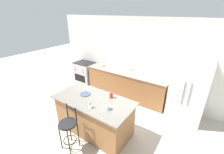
{
  "coord_description": "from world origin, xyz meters",
  "views": [
    {
      "loc": [
        2.26,
        -3.83,
        2.87
      ],
      "look_at": [
        0.07,
        -0.61,
        1.12
      ],
      "focal_mm": 24.0,
      "sensor_mm": 36.0,
      "label": 1
    }
  ],
  "objects_px": {
    "refrigerator": "(188,91)",
    "bar_stool_near": "(68,127)",
    "coffee_mug": "(108,107)",
    "pumpkin_decoration": "(103,65)",
    "oven_range": "(85,73)",
    "dinner_plate": "(85,94)",
    "tumbler_cup": "(111,95)",
    "wine_glass": "(89,102)"
  },
  "relations": [
    {
      "from": "oven_range",
      "to": "tumbler_cup",
      "type": "relative_size",
      "value": 6.23
    },
    {
      "from": "wine_glass",
      "to": "pumpkin_decoration",
      "type": "xyz_separation_m",
      "value": [
        -1.36,
        2.28,
        -0.08
      ]
    },
    {
      "from": "coffee_mug",
      "to": "bar_stool_near",
      "type": "bearing_deg",
      "value": -135.44
    },
    {
      "from": "wine_glass",
      "to": "pumpkin_decoration",
      "type": "height_order",
      "value": "wine_glass"
    },
    {
      "from": "dinner_plate",
      "to": "bar_stool_near",
      "type": "bearing_deg",
      "value": -74.76
    },
    {
      "from": "coffee_mug",
      "to": "refrigerator",
      "type": "bearing_deg",
      "value": 57.01
    },
    {
      "from": "refrigerator",
      "to": "wine_glass",
      "type": "distance_m",
      "value": 2.7
    },
    {
      "from": "refrigerator",
      "to": "pumpkin_decoration",
      "type": "bearing_deg",
      "value": 177.34
    },
    {
      "from": "refrigerator",
      "to": "bar_stool_near",
      "type": "xyz_separation_m",
      "value": [
        -1.89,
        -2.57,
        -0.3
      ]
    },
    {
      "from": "bar_stool_near",
      "to": "pumpkin_decoration",
      "type": "relative_size",
      "value": 9.03
    },
    {
      "from": "bar_stool_near",
      "to": "wine_glass",
      "type": "bearing_deg",
      "value": 59.47
    },
    {
      "from": "tumbler_cup",
      "to": "pumpkin_decoration",
      "type": "distance_m",
      "value": 2.26
    },
    {
      "from": "refrigerator",
      "to": "pumpkin_decoration",
      "type": "distance_m",
      "value": 3.0
    },
    {
      "from": "pumpkin_decoration",
      "to": "oven_range",
      "type": "bearing_deg",
      "value": -174.3
    },
    {
      "from": "refrigerator",
      "to": "dinner_plate",
      "type": "height_order",
      "value": "refrigerator"
    },
    {
      "from": "dinner_plate",
      "to": "tumbler_cup",
      "type": "relative_size",
      "value": 1.75
    },
    {
      "from": "bar_stool_near",
      "to": "dinner_plate",
      "type": "distance_m",
      "value": 0.89
    },
    {
      "from": "bar_stool_near",
      "to": "pumpkin_decoration",
      "type": "xyz_separation_m",
      "value": [
        -1.1,
        2.71,
        0.42
      ]
    },
    {
      "from": "oven_range",
      "to": "dinner_plate",
      "type": "xyz_separation_m",
      "value": [
        1.8,
        -1.83,
        0.47
      ]
    },
    {
      "from": "dinner_plate",
      "to": "pumpkin_decoration",
      "type": "xyz_separation_m",
      "value": [
        -0.89,
        1.92,
        0.05
      ]
    },
    {
      "from": "dinner_plate",
      "to": "coffee_mug",
      "type": "bearing_deg",
      "value": -11.79
    },
    {
      "from": "coffee_mug",
      "to": "pumpkin_decoration",
      "type": "distance_m",
      "value": 2.71
    },
    {
      "from": "oven_range",
      "to": "dinner_plate",
      "type": "relative_size",
      "value": 3.57
    },
    {
      "from": "refrigerator",
      "to": "pumpkin_decoration",
      "type": "height_order",
      "value": "refrigerator"
    },
    {
      "from": "tumbler_cup",
      "to": "wine_glass",
      "type": "bearing_deg",
      "value": -104.48
    },
    {
      "from": "dinner_plate",
      "to": "tumbler_cup",
      "type": "distance_m",
      "value": 0.67
    },
    {
      "from": "oven_range",
      "to": "tumbler_cup",
      "type": "bearing_deg",
      "value": -33.22
    },
    {
      "from": "oven_range",
      "to": "pumpkin_decoration",
      "type": "relative_size",
      "value": 7.97
    },
    {
      "from": "refrigerator",
      "to": "coffee_mug",
      "type": "bearing_deg",
      "value": -122.99
    },
    {
      "from": "dinner_plate",
      "to": "oven_range",
      "type": "bearing_deg",
      "value": 134.51
    },
    {
      "from": "wine_glass",
      "to": "coffee_mug",
      "type": "xyz_separation_m",
      "value": [
        0.37,
        0.18,
        -0.09
      ]
    },
    {
      "from": "dinner_plate",
      "to": "wine_glass",
      "type": "bearing_deg",
      "value": -37.02
    },
    {
      "from": "oven_range",
      "to": "coffee_mug",
      "type": "distance_m",
      "value": 3.35
    },
    {
      "from": "refrigerator",
      "to": "oven_range",
      "type": "xyz_separation_m",
      "value": [
        -3.9,
        0.05,
        -0.4
      ]
    },
    {
      "from": "coffee_mug",
      "to": "pumpkin_decoration",
      "type": "relative_size",
      "value": 1.05
    },
    {
      "from": "refrigerator",
      "to": "dinner_plate",
      "type": "xyz_separation_m",
      "value": [
        -2.1,
        -1.78,
        0.07
      ]
    },
    {
      "from": "tumbler_cup",
      "to": "pumpkin_decoration",
      "type": "height_order",
      "value": "tumbler_cup"
    },
    {
      "from": "bar_stool_near",
      "to": "dinner_plate",
      "type": "bearing_deg",
      "value": 105.24
    },
    {
      "from": "refrigerator",
      "to": "wine_glass",
      "type": "xyz_separation_m",
      "value": [
        -1.64,
        -2.14,
        0.2
      ]
    },
    {
      "from": "oven_range",
      "to": "coffee_mug",
      "type": "relative_size",
      "value": 7.6
    },
    {
      "from": "tumbler_cup",
      "to": "coffee_mug",
      "type": "bearing_deg",
      "value": -63.23
    },
    {
      "from": "coffee_mug",
      "to": "pumpkin_decoration",
      "type": "xyz_separation_m",
      "value": [
        -1.72,
        2.1,
        0.01
      ]
    }
  ]
}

